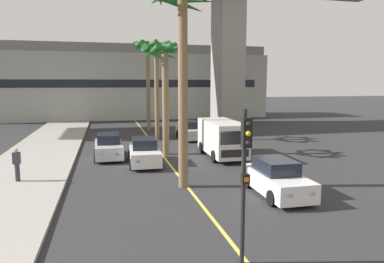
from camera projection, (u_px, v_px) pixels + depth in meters
name	position (u px, v px, depth m)	size (l,w,h in m)	color
sidewalk_left	(7.00, 191.00, 15.71)	(4.80, 80.00, 0.15)	#9E9991
lane_stripe_center	(159.00, 151.00, 25.30)	(0.14, 56.00, 0.01)	#DBCC4C
pier_building_backdrop	(132.00, 83.00, 48.96)	(36.93, 8.04, 9.83)	#ADB2A8
car_queue_front	(276.00, 179.00, 15.34)	(1.89, 4.13, 1.56)	white
car_queue_second	(109.00, 147.00, 22.92)	(1.90, 4.13, 1.56)	#B7BABF
car_queue_third	(144.00, 152.00, 21.13)	(1.96, 4.16, 1.56)	white
car_queue_fourth	(190.00, 131.00, 30.46)	(1.95, 4.16, 1.56)	#B7BABF
delivery_van	(222.00, 137.00, 23.15)	(2.23, 5.28, 2.36)	silver
traffic_light_median_near	(245.00, 166.00, 9.12)	(0.24, 0.37, 4.20)	black
palm_tree_near_median	(148.00, 60.00, 35.36)	(3.00, 3.03, 8.99)	brown
palm_tree_mid_median	(156.00, 57.00, 29.17)	(3.62, 3.60, 8.32)	brown
palm_tree_far_median	(183.00, 27.00, 15.58)	(3.22, 3.26, 9.15)	brown
palm_tree_farthest_median	(165.00, 66.00, 23.32)	(3.23, 3.25, 7.44)	brown
pedestrian_mid_block	(17.00, 164.00, 16.89)	(0.34, 0.22, 1.62)	#2D2D38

